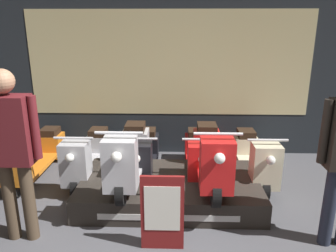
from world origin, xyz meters
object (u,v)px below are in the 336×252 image
object	(u,v)px
scooter_backrow_1	(89,156)
person_left_browsing	(11,143)
scooter_backrow_0	(35,155)
scooter_backrow_4	(254,158)
scooter_display_right	(211,156)
scooter_backrow_2	(143,156)
price_sign_board	(162,213)
scooter_backrow_3	(198,157)
scooter_display_left	(129,155)

from	to	relation	value
scooter_backrow_1	person_left_browsing	bearing A→B (deg)	-101.94
scooter_backrow_1	person_left_browsing	size ratio (longest dim) A/B	0.94
scooter_backrow_1	person_left_browsing	xyz separation A→B (m)	(-0.31, -1.48, 0.73)
scooter_backrow_0	person_left_browsing	size ratio (longest dim) A/B	0.94
scooter_backrow_4	scooter_display_right	bearing A→B (deg)	-136.08
scooter_backrow_0	scooter_backrow_2	world-z (taller)	same
scooter_backrow_4	price_sign_board	world-z (taller)	scooter_backrow_4
scooter_backrow_2	scooter_backrow_3	xyz separation A→B (m)	(0.80, 0.00, 0.00)
scooter_backrow_1	price_sign_board	xyz separation A→B (m)	(1.15, -1.61, 0.07)
scooter_backrow_0	scooter_backrow_4	bearing A→B (deg)	0.00
scooter_backrow_4	person_left_browsing	size ratio (longest dim) A/B	0.94
scooter_display_right	person_left_browsing	size ratio (longest dim) A/B	0.94
scooter_display_right	price_sign_board	world-z (taller)	scooter_display_right
scooter_display_right	scooter_backrow_1	xyz separation A→B (m)	(-1.70, 0.67, -0.29)
scooter_backrow_4	scooter_backrow_0	bearing A→B (deg)	180.00
scooter_display_right	price_sign_board	bearing A→B (deg)	-120.07
price_sign_board	scooter_backrow_1	bearing A→B (deg)	125.52
scooter_backrow_3	scooter_backrow_4	size ratio (longest dim) A/B	1.00
scooter_display_left	scooter_display_right	world-z (taller)	same
scooter_backrow_1	person_left_browsing	world-z (taller)	person_left_browsing
scooter_display_right	price_sign_board	distance (m)	1.12
scooter_backrow_2	price_sign_board	bearing A→B (deg)	-77.61
scooter_backrow_0	scooter_backrow_4	distance (m)	3.19
scooter_display_right	scooter_backrow_0	xyz separation A→B (m)	(-2.50, 0.67, -0.29)
scooter_display_right	scooter_backrow_2	bearing A→B (deg)	143.57
scooter_backrow_0	scooter_backrow_1	distance (m)	0.80
scooter_backrow_0	scooter_backrow_4	size ratio (longest dim) A/B	1.00
scooter_backrow_2	scooter_backrow_0	bearing A→B (deg)	180.00
scooter_display_right	scooter_backrow_0	world-z (taller)	scooter_display_right
scooter_display_left	scooter_backrow_1	world-z (taller)	scooter_display_left
scooter_backrow_2	scooter_backrow_4	world-z (taller)	same
scooter_backrow_0	scooter_backrow_1	world-z (taller)	same
scooter_backrow_2	scooter_backrow_4	xyz separation A→B (m)	(1.60, 0.00, 0.00)
scooter_backrow_1	scooter_backrow_4	xyz separation A→B (m)	(2.39, 0.00, 0.00)
scooter_backrow_1	scooter_backrow_2	bearing A→B (deg)	0.00
scooter_display_left	scooter_backrow_0	bearing A→B (deg)	155.98
scooter_display_left	scooter_display_right	bearing A→B (deg)	0.00
scooter_backrow_1	scooter_backrow_2	world-z (taller)	same
scooter_backrow_3	price_sign_board	distance (m)	1.68
scooter_display_right	scooter_backrow_3	size ratio (longest dim) A/B	1.00
scooter_backrow_0	scooter_backrow_2	bearing A→B (deg)	0.00
scooter_backrow_3	person_left_browsing	size ratio (longest dim) A/B	0.94
scooter_backrow_2	person_left_browsing	world-z (taller)	person_left_browsing
scooter_display_right	person_left_browsing	world-z (taller)	person_left_browsing
scooter_display_left	scooter_backrow_3	xyz separation A→B (m)	(0.90, 0.67, -0.29)
scooter_backrow_0	person_left_browsing	xyz separation A→B (m)	(0.48, -1.48, 0.73)
scooter_backrow_1	scooter_backrow_2	distance (m)	0.80
scooter_backrow_2	person_left_browsing	distance (m)	1.99
scooter_display_right	scooter_backrow_1	bearing A→B (deg)	158.60
price_sign_board	scooter_backrow_0	bearing A→B (deg)	140.38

